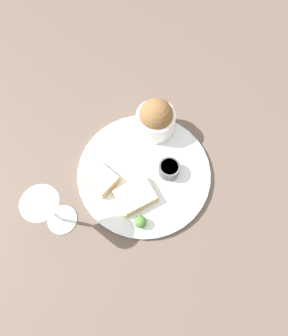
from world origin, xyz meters
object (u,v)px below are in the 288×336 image
at_px(salad_bowl, 156,119).
at_px(sauce_ramekin, 169,167).
at_px(cheese_toast_far, 100,178).
at_px(wine_glass, 48,209).
at_px(cheese_toast_near, 136,196).

height_order(salad_bowl, sauce_ramekin, salad_bowl).
bearing_deg(sauce_ramekin, salad_bowl, -74.42).
bearing_deg(cheese_toast_far, salad_bowl, -131.48).
height_order(salad_bowl, cheese_toast_far, salad_bowl).
xyz_separation_m(cheese_toast_far, wine_glass, (0.09, 0.10, 0.08)).
bearing_deg(cheese_toast_near, wine_glass, 17.84).
distance_m(sauce_ramekin, wine_glass, 0.31).
relative_size(salad_bowl, wine_glass, 0.68).
relative_size(cheese_toast_far, wine_glass, 0.67).
xyz_separation_m(cheese_toast_near, wine_glass, (0.18, 0.06, 0.08)).
relative_size(sauce_ramekin, wine_glass, 0.35).
xyz_separation_m(salad_bowl, cheese_toast_near, (0.05, 0.20, -0.03)).
height_order(sauce_ramekin, wine_glass, wine_glass).
height_order(cheese_toast_far, wine_glass, wine_glass).
bearing_deg(wine_glass, cheese_toast_near, -162.16).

